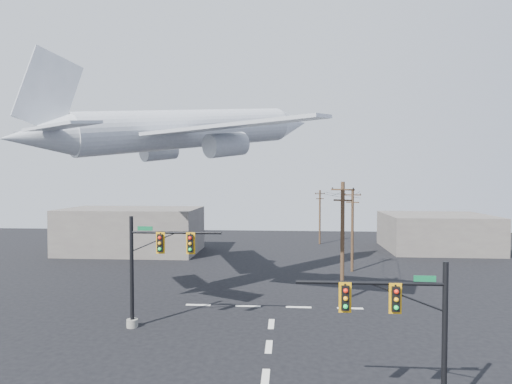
# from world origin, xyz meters

# --- Properties ---
(ground) EXTENTS (120.00, 120.00, 0.00)m
(ground) POSITION_xyz_m (0.00, 0.00, 0.00)
(ground) COLOR black
(ground) RESTS_ON ground
(lane_markings) EXTENTS (14.00, 21.20, 0.01)m
(lane_markings) POSITION_xyz_m (0.00, 5.33, 0.01)
(lane_markings) COLOR silver
(lane_markings) RESTS_ON ground
(signal_mast_near) EXTENTS (6.58, 0.74, 6.71)m
(signal_mast_near) POSITION_xyz_m (6.34, -3.21, 3.61)
(signal_mast_near) COLOR gray
(signal_mast_near) RESTS_ON ground
(signal_mast_far) EXTENTS (6.54, 0.83, 7.59)m
(signal_mast_far) POSITION_xyz_m (-8.14, 6.65, 4.03)
(signal_mast_far) COLOR gray
(signal_mast_far) RESTS_ON ground
(utility_pole_a) EXTENTS (1.85, 0.94, 9.86)m
(utility_pole_a) POSITION_xyz_m (5.64, 14.15, 5.16)
(utility_pole_a) COLOR #49301F
(utility_pole_a) RESTS_ON ground
(utility_pole_b) EXTENTS (1.76, 0.63, 8.92)m
(utility_pole_b) POSITION_xyz_m (8.12, 25.28, 4.67)
(utility_pole_b) COLOR #49301F
(utility_pole_b) RESTS_ON ground
(utility_pole_c) EXTENTS (1.59, 0.79, 8.27)m
(utility_pole_c) POSITION_xyz_m (6.04, 44.09, 4.33)
(utility_pole_c) COLOR #49301F
(utility_pole_c) RESTS_ON ground
(power_lines) EXTENTS (4.19, 29.94, 0.78)m
(power_lines) POSITION_xyz_m (7.01, 29.06, 8.24)
(power_lines) COLOR black
(airliner) EXTENTS (23.90, 24.71, 7.70)m
(airliner) POSITION_xyz_m (-7.03, 14.59, 14.26)
(airliner) COLOR silver
(building_left) EXTENTS (18.00, 10.00, 6.00)m
(building_left) POSITION_xyz_m (-20.00, 35.00, 3.00)
(building_left) COLOR #67625A
(building_left) RESTS_ON ground
(building_right) EXTENTS (14.00, 12.00, 5.00)m
(building_right) POSITION_xyz_m (22.00, 40.00, 2.50)
(building_right) COLOR #67625A
(building_right) RESTS_ON ground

